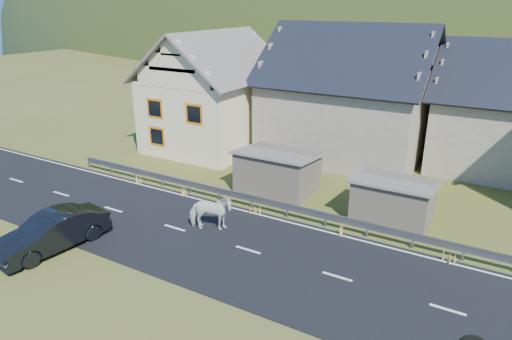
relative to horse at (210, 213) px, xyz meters
The scene contains 12 objects.
ground 2.70m from the horse, 16.35° to the right, with size 160.00×160.00×0.00m, color #454C16.
road 2.69m from the horse, 16.35° to the right, with size 60.00×7.00×0.04m, color black.
lane_markings 2.68m from the horse, 16.35° to the right, with size 60.00×6.60×0.01m, color silver.
guardrail 3.86m from the horse, 50.58° to the left, with size 28.10×0.09×0.75m.
shed_left 5.80m from the horse, 85.67° to the left, with size 4.30×3.30×2.40m, color #665B4B.
shed_right 8.72m from the horse, 37.30° to the left, with size 3.80×2.90×2.20m, color #665B4B.
house_cream 14.02m from the horse, 123.85° to the left, with size 7.80×9.80×8.30m.
house_stone_a 14.83m from the horse, 84.25° to the left, with size 10.80×9.80×8.90m.
mountain 180.65m from the horse, 87.62° to the left, with size 440.00×280.00×260.00m, color #2A3C16.
conifer_patch 121.37m from the horse, 115.69° to the left, with size 76.00×50.00×28.00m, color black.
horse is the anchor object (origin of this frame).
car 6.77m from the horse, 135.88° to the right, with size 1.67×4.78×1.58m, color black.
Camera 1 is at (8.81, -14.54, 9.98)m, focal length 32.00 mm.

